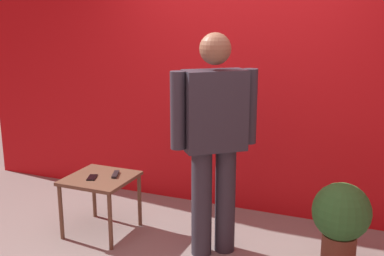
{
  "coord_description": "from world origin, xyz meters",
  "views": [
    {
      "loc": [
        1.24,
        -2.83,
        1.89
      ],
      "look_at": [
        -0.16,
        0.55,
        1.01
      ],
      "focal_mm": 43.14,
      "sensor_mm": 36.0,
      "label": 1
    }
  ],
  "objects": [
    {
      "name": "potted_plant",
      "position": [
        1.05,
        0.57,
        0.41
      ],
      "size": [
        0.44,
        0.44,
        0.69
      ],
      "color": "brown",
      "rests_on": "ground_plane"
    },
    {
      "name": "standing_person",
      "position": [
        0.07,
        0.45,
        1.0
      ],
      "size": [
        0.62,
        0.53,
        1.78
      ],
      "color": "#2D2D38",
      "rests_on": "ground_plane"
    },
    {
      "name": "cell_phone",
      "position": [
        -1.02,
        0.35,
        0.53
      ],
      "size": [
        0.12,
        0.16,
        0.01
      ],
      "primitive_type": "cube",
      "rotation": [
        0.0,
        0.0,
        0.37
      ],
      "color": "black",
      "rests_on": "side_table"
    },
    {
      "name": "side_table",
      "position": [
        -0.97,
        0.4,
        0.45
      ],
      "size": [
        0.56,
        0.56,
        0.52
      ],
      "color": "brown",
      "rests_on": "ground_plane"
    },
    {
      "name": "tv_remote",
      "position": [
        -0.86,
        0.48,
        0.53
      ],
      "size": [
        0.11,
        0.17,
        0.02
      ],
      "primitive_type": "cube",
      "rotation": [
        0.0,
        0.0,
        0.39
      ],
      "color": "black",
      "rests_on": "side_table"
    },
    {
      "name": "back_wall_red",
      "position": [
        0.0,
        1.45,
        1.69
      ],
      "size": [
        6.14,
        0.12,
        3.38
      ],
      "primitive_type": "cube",
      "color": "red",
      "rests_on": "ground_plane"
    }
  ]
}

